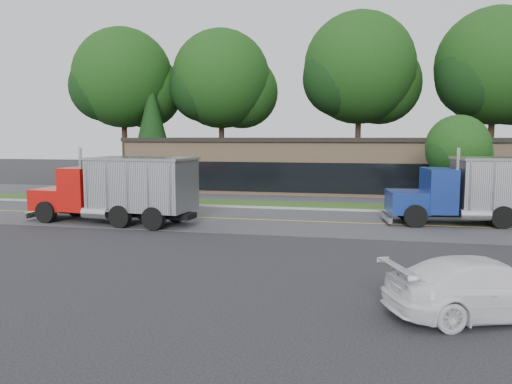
% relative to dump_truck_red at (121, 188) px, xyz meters
% --- Properties ---
extents(ground, '(140.00, 140.00, 0.00)m').
position_rel_dump_truck_red_xyz_m(ground, '(7.42, -6.47, -1.81)').
color(ground, '#38383E').
rests_on(ground, ground).
extents(road, '(60.00, 8.00, 0.02)m').
position_rel_dump_truck_red_xyz_m(road, '(7.42, 2.53, -1.81)').
color(road, '#5A5A60').
rests_on(road, ground).
extents(center_line, '(60.00, 0.12, 0.01)m').
position_rel_dump_truck_red_xyz_m(center_line, '(7.42, 2.53, -1.81)').
color(center_line, gold).
rests_on(center_line, ground).
extents(curb, '(60.00, 0.30, 0.12)m').
position_rel_dump_truck_red_xyz_m(curb, '(7.42, 6.73, -1.81)').
color(curb, '#9E9E99').
rests_on(curb, ground).
extents(grass_verge, '(60.00, 3.40, 0.03)m').
position_rel_dump_truck_red_xyz_m(grass_verge, '(7.42, 8.53, -1.81)').
color(grass_verge, '#2E511B').
rests_on(grass_verge, ground).
extents(far_parking, '(60.00, 7.00, 0.02)m').
position_rel_dump_truck_red_xyz_m(far_parking, '(7.42, 13.53, -1.81)').
color(far_parking, '#5A5A60').
rests_on(far_parking, ground).
extents(strip_mall, '(32.00, 12.00, 4.00)m').
position_rel_dump_truck_red_xyz_m(strip_mall, '(9.42, 19.53, 0.19)').
color(strip_mall, tan).
rests_on(strip_mall, ground).
extents(tree_far_a, '(10.91, 10.27, 15.57)m').
position_rel_dump_truck_red_xyz_m(tree_far_a, '(-12.42, 25.66, 8.13)').
color(tree_far_a, '#382619').
rests_on(tree_far_a, ground).
extents(tree_far_b, '(10.80, 10.16, 15.41)m').
position_rel_dump_truck_red_xyz_m(tree_far_b, '(-2.42, 27.66, 8.02)').
color(tree_far_b, '#382619').
rests_on(tree_far_b, ground).
extents(tree_far_c, '(11.55, 10.87, 16.48)m').
position_rel_dump_truck_red_xyz_m(tree_far_c, '(11.59, 27.67, 8.71)').
color(tree_far_c, '#382619').
rests_on(tree_far_c, ground).
extents(tree_far_d, '(11.22, 10.56, 16.00)m').
position_rel_dump_truck_red_xyz_m(tree_far_d, '(23.59, 26.66, 8.41)').
color(tree_far_d, '#382619').
rests_on(tree_far_d, ground).
extents(evergreen_left, '(4.41, 4.41, 10.02)m').
position_rel_dump_truck_red_xyz_m(evergreen_left, '(-8.58, 23.53, 3.70)').
color(evergreen_left, '#382619').
rests_on(evergreen_left, ground).
extents(tree_verge, '(3.99, 3.76, 5.69)m').
position_rel_dump_truck_red_xyz_m(tree_verge, '(17.48, 8.58, 1.81)').
color(tree_verge, '#382619').
rests_on(tree_verge, ground).
extents(dump_truck_red, '(9.01, 3.58, 3.36)m').
position_rel_dump_truck_red_xyz_m(dump_truck_red, '(0.00, 0.00, 0.00)').
color(dump_truck_red, black).
rests_on(dump_truck_red, ground).
extents(dump_truck_blue, '(8.36, 3.57, 3.36)m').
position_rel_dump_truck_red_xyz_m(dump_truck_blue, '(17.73, 3.47, -0.00)').
color(dump_truck_blue, black).
rests_on(dump_truck_blue, ground).
extents(rally_car, '(5.39, 3.69, 1.45)m').
position_rel_dump_truck_red_xyz_m(rally_car, '(14.92, -10.28, -1.08)').
color(rally_car, white).
rests_on(rally_car, ground).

